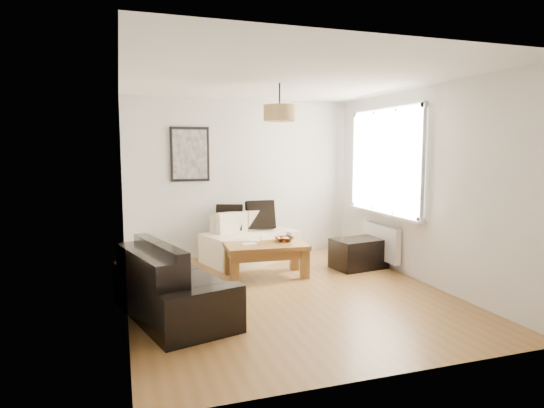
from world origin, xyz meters
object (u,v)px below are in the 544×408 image
object	(u,v)px
loveseat_cream	(250,238)
sofa_leather	(173,282)
ottoman	(359,253)
coffee_table	(266,260)

from	to	relation	value
loveseat_cream	sofa_leather	xyz separation A→B (m)	(-1.46, -2.13, 0.00)
loveseat_cream	ottoman	world-z (taller)	loveseat_cream
sofa_leather	coffee_table	world-z (taller)	sofa_leather
coffee_table	sofa_leather	bearing A→B (deg)	-140.51
sofa_leather	coffee_table	size ratio (longest dim) A/B	1.49
sofa_leather	ottoman	world-z (taller)	sofa_leather
loveseat_cream	ottoman	bearing A→B (deg)	-50.64
loveseat_cream	sofa_leather	world-z (taller)	sofa_leather
ottoman	coffee_table	bearing A→B (deg)	-179.35
loveseat_cream	sofa_leather	size ratio (longest dim) A/B	0.87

